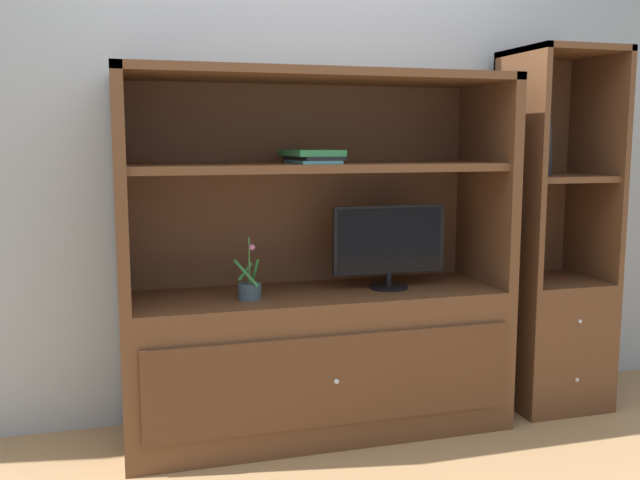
% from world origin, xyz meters
% --- Properties ---
extents(ground_plane, '(8.00, 8.00, 0.00)m').
position_xyz_m(ground_plane, '(0.00, 0.00, 0.00)').
color(ground_plane, tan).
extents(painted_rear_wall, '(6.00, 0.10, 2.80)m').
position_xyz_m(painted_rear_wall, '(0.00, 0.75, 1.40)').
color(painted_rear_wall, '#9EA8B2').
rests_on(painted_rear_wall, ground_plane).
extents(media_console, '(1.78, 0.60, 1.67)m').
position_xyz_m(media_console, '(0.00, 0.41, 0.51)').
color(media_console, brown).
rests_on(media_console, ground_plane).
extents(tv_monitor, '(0.55, 0.19, 0.40)m').
position_xyz_m(tv_monitor, '(0.35, 0.38, 0.88)').
color(tv_monitor, black).
rests_on(tv_monitor, media_console).
extents(potted_plant, '(0.12, 0.12, 0.28)m').
position_xyz_m(potted_plant, '(-0.33, 0.33, 0.71)').
color(potted_plant, '#384C56').
rests_on(potted_plant, media_console).
extents(magazine_stack, '(0.23, 0.35, 0.06)m').
position_xyz_m(magazine_stack, '(-0.02, 0.40, 1.29)').
color(magazine_stack, teal).
rests_on(magazine_stack, media_console).
extents(bookshelf_tall, '(0.49, 0.49, 1.81)m').
position_xyz_m(bookshelf_tall, '(1.26, 0.41, 0.59)').
color(bookshelf_tall, brown).
rests_on(bookshelf_tall, ground_plane).
extents(upright_book_row, '(0.09, 0.18, 0.26)m').
position_xyz_m(upright_book_row, '(1.13, 0.40, 1.32)').
color(upright_book_row, red).
rests_on(upright_book_row, bookshelf_tall).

